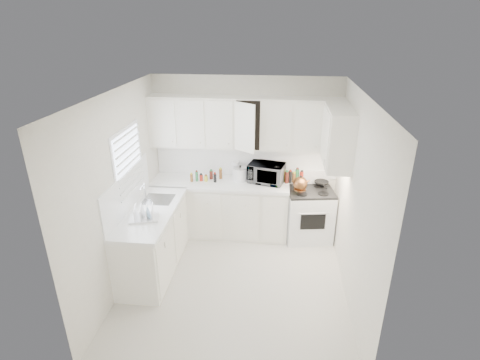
# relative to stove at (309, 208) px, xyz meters

# --- Properties ---
(floor) EXTENTS (3.20, 3.20, 0.00)m
(floor) POSITION_rel_stove_xyz_m (-1.07, -1.28, -0.56)
(floor) COLOR silver
(floor) RESTS_ON ground
(ceiling) EXTENTS (3.20, 3.20, 0.00)m
(ceiling) POSITION_rel_stove_xyz_m (-1.07, -1.28, 2.04)
(ceiling) COLOR white
(ceiling) RESTS_ON ground
(wall_back) EXTENTS (3.00, 0.00, 3.00)m
(wall_back) POSITION_rel_stove_xyz_m (-1.07, 0.32, 0.74)
(wall_back) COLOR white
(wall_back) RESTS_ON ground
(wall_front) EXTENTS (3.00, 0.00, 3.00)m
(wall_front) POSITION_rel_stove_xyz_m (-1.07, -2.88, 0.74)
(wall_front) COLOR white
(wall_front) RESTS_ON ground
(wall_left) EXTENTS (0.00, 3.20, 3.20)m
(wall_left) POSITION_rel_stove_xyz_m (-2.57, -1.28, 0.74)
(wall_left) COLOR white
(wall_left) RESTS_ON ground
(wall_right) EXTENTS (0.00, 3.20, 3.20)m
(wall_right) POSITION_rel_stove_xyz_m (0.43, -1.28, 0.74)
(wall_right) COLOR white
(wall_right) RESTS_ON ground
(window_blinds) EXTENTS (0.06, 0.96, 1.06)m
(window_blinds) POSITION_rel_stove_xyz_m (-2.55, -0.93, 0.99)
(window_blinds) COLOR white
(window_blinds) RESTS_ON wall_left
(lower_cabinets_back) EXTENTS (2.22, 0.60, 0.90)m
(lower_cabinets_back) POSITION_rel_stove_xyz_m (-1.46, 0.02, -0.11)
(lower_cabinets_back) COLOR white
(lower_cabinets_back) RESTS_ON floor
(lower_cabinets_left) EXTENTS (0.60, 1.60, 0.90)m
(lower_cabinets_left) POSITION_rel_stove_xyz_m (-2.27, -1.08, -0.11)
(lower_cabinets_left) COLOR white
(lower_cabinets_left) RESTS_ON floor
(countertop_back) EXTENTS (2.24, 0.64, 0.05)m
(countertop_back) POSITION_rel_stove_xyz_m (-1.46, 0.01, 0.37)
(countertop_back) COLOR white
(countertop_back) RESTS_ON lower_cabinets_back
(countertop_left) EXTENTS (0.64, 1.62, 0.05)m
(countertop_left) POSITION_rel_stove_xyz_m (-2.26, -1.08, 0.37)
(countertop_left) COLOR white
(countertop_left) RESTS_ON lower_cabinets_left
(backsplash_back) EXTENTS (2.98, 0.02, 0.55)m
(backsplash_back) POSITION_rel_stove_xyz_m (-1.07, 0.31, 0.67)
(backsplash_back) COLOR white
(backsplash_back) RESTS_ON wall_back
(backsplash_left) EXTENTS (0.02, 1.60, 0.55)m
(backsplash_left) POSITION_rel_stove_xyz_m (-2.56, -1.08, 0.67)
(backsplash_left) COLOR white
(backsplash_left) RESTS_ON wall_left
(upper_cabinets_back) EXTENTS (3.00, 0.33, 0.80)m
(upper_cabinets_back) POSITION_rel_stove_xyz_m (-1.07, 0.15, 0.94)
(upper_cabinets_back) COLOR white
(upper_cabinets_back) RESTS_ON wall_back
(upper_cabinets_right) EXTENTS (0.33, 0.90, 0.80)m
(upper_cabinets_right) POSITION_rel_stove_xyz_m (0.26, -0.46, 0.94)
(upper_cabinets_right) COLOR white
(upper_cabinets_right) RESTS_ON wall_right
(sink) EXTENTS (0.42, 0.38, 0.30)m
(sink) POSITION_rel_stove_xyz_m (-2.26, -0.73, 0.51)
(sink) COLOR gray
(sink) RESTS_ON countertop_left
(stove) EXTENTS (0.81, 0.70, 1.12)m
(stove) POSITION_rel_stove_xyz_m (0.00, 0.00, 0.00)
(stove) COLOR white
(stove) RESTS_ON floor
(tea_kettle) EXTENTS (0.28, 0.24, 0.25)m
(tea_kettle) POSITION_rel_stove_xyz_m (-0.18, -0.16, 0.51)
(tea_kettle) COLOR brown
(tea_kettle) RESTS_ON stove
(frying_pan) EXTENTS (0.30, 0.42, 0.04)m
(frying_pan) POSITION_rel_stove_xyz_m (0.18, 0.16, 0.40)
(frying_pan) COLOR black
(frying_pan) RESTS_ON stove
(microwave) EXTENTS (0.62, 0.43, 0.38)m
(microwave) POSITION_rel_stove_xyz_m (-0.72, 0.09, 0.58)
(microwave) COLOR gray
(microwave) RESTS_ON countertop_back
(rice_cooker) EXTENTS (0.30, 0.30, 0.25)m
(rice_cooker) POSITION_rel_stove_xyz_m (-1.14, 0.13, 0.52)
(rice_cooker) COLOR white
(rice_cooker) RESTS_ON countertop_back
(paper_towel) EXTENTS (0.12, 0.12, 0.27)m
(paper_towel) POSITION_rel_stove_xyz_m (-1.23, 0.23, 0.53)
(paper_towel) COLOR white
(paper_towel) RESTS_ON countertop_back
(utensil_crock) EXTENTS (0.12, 0.12, 0.34)m
(utensil_crock) POSITION_rel_stove_xyz_m (-0.56, -0.05, 0.56)
(utensil_crock) COLOR black
(utensil_crock) RESTS_ON countertop_back
(dish_rack) EXTENTS (0.43, 0.37, 0.20)m
(dish_rack) POSITION_rel_stove_xyz_m (-2.27, -1.32, 0.49)
(dish_rack) COLOR white
(dish_rack) RESTS_ON countertop_left
(spice_left_0) EXTENTS (0.06, 0.06, 0.13)m
(spice_left_0) POSITION_rel_stove_xyz_m (-1.92, 0.14, 0.46)
(spice_left_0) COLOR brown
(spice_left_0) RESTS_ON countertop_back
(spice_left_1) EXTENTS (0.06, 0.06, 0.13)m
(spice_left_1) POSITION_rel_stove_xyz_m (-1.85, 0.05, 0.46)
(spice_left_1) COLOR #26733B
(spice_left_1) RESTS_ON countertop_back
(spice_left_2) EXTENTS (0.06, 0.06, 0.13)m
(spice_left_2) POSITION_rel_stove_xyz_m (-1.77, 0.14, 0.46)
(spice_left_2) COLOR #AD2517
(spice_left_2) RESTS_ON countertop_back
(spice_left_3) EXTENTS (0.06, 0.06, 0.13)m
(spice_left_3) POSITION_rel_stove_xyz_m (-1.70, 0.05, 0.46)
(spice_left_3) COLOR yellow
(spice_left_3) RESTS_ON countertop_back
(spice_left_4) EXTENTS (0.06, 0.06, 0.13)m
(spice_left_4) POSITION_rel_stove_xyz_m (-1.62, 0.14, 0.46)
(spice_left_4) COLOR #5C231A
(spice_left_4) RESTS_ON countertop_back
(spice_left_5) EXTENTS (0.06, 0.06, 0.13)m
(spice_left_5) POSITION_rel_stove_xyz_m (-1.55, 0.05, 0.46)
(spice_left_5) COLOR black
(spice_left_5) RESTS_ON countertop_back
(spice_left_6) EXTENTS (0.06, 0.06, 0.13)m
(spice_left_6) POSITION_rel_stove_xyz_m (-1.47, 0.14, 0.46)
(spice_left_6) COLOR brown
(spice_left_6) RESTS_ON countertop_back
(sauce_right_0) EXTENTS (0.06, 0.06, 0.19)m
(sauce_right_0) POSITION_rel_stove_xyz_m (-0.49, 0.18, 0.49)
(sauce_right_0) COLOR #AD2517
(sauce_right_0) RESTS_ON countertop_back
(sauce_right_1) EXTENTS (0.06, 0.06, 0.19)m
(sauce_right_1) POSITION_rel_stove_xyz_m (-0.44, 0.12, 0.49)
(sauce_right_1) COLOR yellow
(sauce_right_1) RESTS_ON countertop_back
(sauce_right_2) EXTENTS (0.06, 0.06, 0.19)m
(sauce_right_2) POSITION_rel_stove_xyz_m (-0.38, 0.18, 0.49)
(sauce_right_2) COLOR #5C231A
(sauce_right_2) RESTS_ON countertop_back
(sauce_right_3) EXTENTS (0.06, 0.06, 0.19)m
(sauce_right_3) POSITION_rel_stove_xyz_m (-0.33, 0.12, 0.49)
(sauce_right_3) COLOR black
(sauce_right_3) RESTS_ON countertop_back
(sauce_right_4) EXTENTS (0.06, 0.06, 0.19)m
(sauce_right_4) POSITION_rel_stove_xyz_m (-0.27, 0.18, 0.49)
(sauce_right_4) COLOR brown
(sauce_right_4) RESTS_ON countertop_back
(sauce_right_5) EXTENTS (0.06, 0.06, 0.19)m
(sauce_right_5) POSITION_rel_stove_xyz_m (-0.22, 0.12, 0.49)
(sauce_right_5) COLOR #26733B
(sauce_right_5) RESTS_ON countertop_back
(sauce_right_6) EXTENTS (0.06, 0.06, 0.19)m
(sauce_right_6) POSITION_rel_stove_xyz_m (-0.16, 0.18, 0.49)
(sauce_right_6) COLOR #AD2517
(sauce_right_6) RESTS_ON countertop_back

